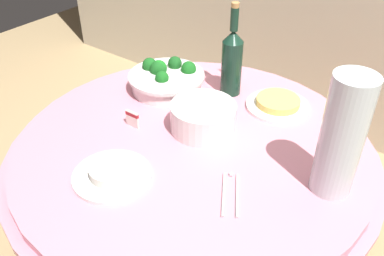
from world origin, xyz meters
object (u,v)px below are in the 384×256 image
(serving_tongs, at_px, (230,192))
(plate_stack, at_px, (203,117))
(food_plate_noodles, at_px, (278,104))
(broccoli_bowl, at_px, (166,79))
(label_placard_mid, at_px, (228,68))
(decorative_fruit_vase, at_px, (340,144))
(wine_bottle, at_px, (232,61))
(label_placard_front, at_px, (132,118))
(food_plate_rice, at_px, (112,174))

(serving_tongs, bearing_deg, plate_stack, 139.44)
(food_plate_noodles, bearing_deg, broccoli_bowl, -161.69)
(serving_tongs, xyz_separation_m, label_placard_mid, (-0.37, 0.56, 0.03))
(broccoli_bowl, relative_size, decorative_fruit_vase, 0.82)
(plate_stack, distance_m, wine_bottle, 0.27)
(serving_tongs, bearing_deg, label_placard_mid, 123.57)
(decorative_fruit_vase, xyz_separation_m, food_plate_noodles, (-0.30, 0.28, -0.13))
(plate_stack, xyz_separation_m, serving_tongs, (0.23, -0.20, -0.04))
(broccoli_bowl, xyz_separation_m, label_placard_mid, (0.12, 0.23, -0.01))
(plate_stack, bearing_deg, decorative_fruit_vase, -2.24)
(plate_stack, xyz_separation_m, label_placard_mid, (-0.14, 0.36, -0.01))
(wine_bottle, xyz_separation_m, serving_tongs, (0.29, -0.45, -0.12))
(food_plate_noodles, distance_m, label_placard_front, 0.50)
(food_plate_rice, distance_m, label_placard_mid, 0.71)
(wine_bottle, xyz_separation_m, label_placard_mid, (-0.08, 0.11, -0.10))
(plate_stack, distance_m, serving_tongs, 0.31)
(plate_stack, bearing_deg, serving_tongs, -40.56)
(decorative_fruit_vase, distance_m, serving_tongs, 0.31)
(decorative_fruit_vase, xyz_separation_m, serving_tongs, (-0.20, -0.18, -0.14))
(wine_bottle, xyz_separation_m, decorative_fruit_vase, (0.49, -0.27, 0.02))
(wine_bottle, bearing_deg, plate_stack, -77.60)
(wine_bottle, height_order, decorative_fruit_vase, decorative_fruit_vase)
(food_plate_noodles, bearing_deg, wine_bottle, -176.51)
(plate_stack, relative_size, food_plate_rice, 0.95)
(decorative_fruit_vase, height_order, label_placard_mid, decorative_fruit_vase)
(decorative_fruit_vase, relative_size, label_placard_front, 6.18)
(serving_tongs, bearing_deg, decorative_fruit_vase, 42.11)
(plate_stack, relative_size, serving_tongs, 1.32)
(wine_bottle, distance_m, label_placard_front, 0.41)
(serving_tongs, bearing_deg, label_placard_front, 170.10)
(broccoli_bowl, height_order, plate_stack, broccoli_bowl)
(wine_bottle, bearing_deg, food_plate_noodles, 3.49)
(label_placard_mid, bearing_deg, decorative_fruit_vase, -33.36)
(broccoli_bowl, height_order, food_plate_noodles, broccoli_bowl)
(food_plate_rice, distance_m, label_placard_front, 0.25)
(decorative_fruit_vase, distance_m, label_placard_front, 0.65)
(food_plate_noodles, bearing_deg, label_placard_mid, 160.10)
(plate_stack, xyz_separation_m, food_plate_rice, (-0.07, -0.34, -0.03))
(broccoli_bowl, distance_m, label_placard_front, 0.26)
(serving_tongs, bearing_deg, food_plate_noodles, 102.10)
(label_placard_front, bearing_deg, food_plate_noodles, 49.85)
(plate_stack, height_order, decorative_fruit_vase, decorative_fruit_vase)
(decorative_fruit_vase, distance_m, food_plate_rice, 0.61)
(serving_tongs, bearing_deg, food_plate_rice, -154.35)
(label_placard_mid, bearing_deg, food_plate_noodles, -19.90)
(label_placard_mid, bearing_deg, food_plate_rice, -84.15)
(food_plate_noodles, bearing_deg, food_plate_rice, -108.35)
(wine_bottle, bearing_deg, broccoli_bowl, -149.96)
(food_plate_rice, distance_m, food_plate_noodles, 0.64)
(plate_stack, distance_m, food_plate_noodles, 0.29)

